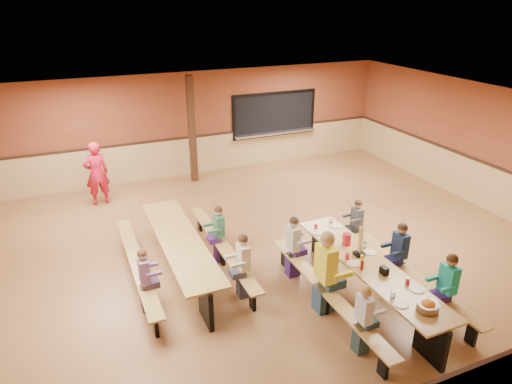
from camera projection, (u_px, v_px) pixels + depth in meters
name	position (u px, v px, depth m)	size (l,w,h in m)	color
ground	(263.00, 250.00, 9.59)	(12.00, 12.00, 0.00)	brown
room_envelope	(263.00, 221.00, 9.32)	(12.04, 10.04, 3.02)	brown
kitchen_pass_through	(274.00, 116.00, 14.12)	(2.78, 0.28, 1.38)	black
structural_post	(192.00, 130.00, 12.63)	(0.18, 0.18, 3.00)	#331D11
cafeteria_table_main	(368.00, 274.00, 7.83)	(1.91, 3.70, 0.74)	#AB8444
cafeteria_table_second	(181.00, 249.00, 8.62)	(1.91, 3.70, 0.74)	#AB8444
seated_child_white_left	(363.00, 320.00, 6.67)	(0.34, 0.27, 1.14)	silver
seated_adult_yellow	(325.00, 273.00, 7.51)	(0.49, 0.40, 1.47)	yellow
seated_child_grey_left	(293.00, 247.00, 8.52)	(0.37, 0.30, 1.22)	silver
seated_child_teal_right	(447.00, 289.00, 7.30)	(0.38, 0.31, 1.23)	#1BAD9C
seated_child_navy_right	(399.00, 254.00, 8.28)	(0.38, 0.31, 1.22)	#1A2B4B
seated_child_char_right	(356.00, 225.00, 9.43)	(0.33, 0.27, 1.12)	#4E5359
seated_child_purple_sec	(145.00, 281.00, 7.57)	(0.34, 0.28, 1.15)	slate
seated_child_green_sec	(219.00, 234.00, 9.02)	(0.35, 0.29, 1.18)	#346E4E
seated_child_tan_sec	(243.00, 266.00, 7.92)	(0.37, 0.30, 1.20)	beige
standing_woman	(97.00, 174.00, 11.43)	(0.60, 0.40, 1.65)	red
punch_pitcher	(347.00, 239.00, 8.31)	(0.16, 0.16, 0.22)	red
chip_bowl	(428.00, 306.00, 6.58)	(0.32, 0.32, 0.15)	orange
napkin_dispenser	(384.00, 270.00, 7.45)	(0.10, 0.14, 0.13)	black
condiment_mustard	(362.00, 259.00, 7.72)	(0.06, 0.06, 0.17)	yellow
condiment_ketchup	(362.00, 265.00, 7.56)	(0.06, 0.06, 0.17)	#B2140F
table_paddle	(359.00, 248.00, 7.96)	(0.16, 0.16, 0.56)	black
place_settings	(370.00, 261.00, 7.73)	(0.65, 3.30, 0.11)	beige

